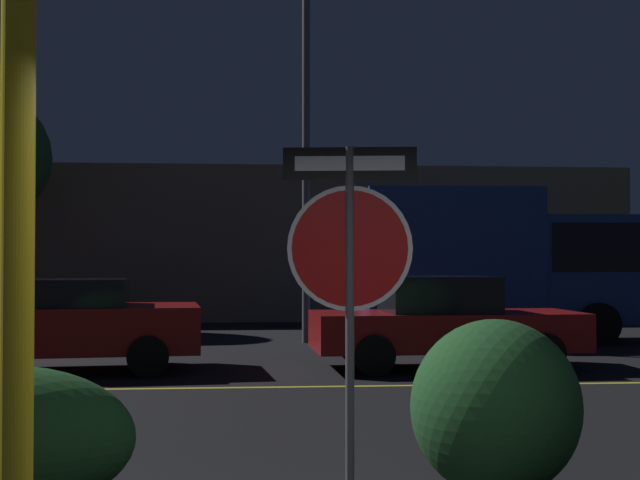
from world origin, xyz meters
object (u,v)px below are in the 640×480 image
Objects in this scene: delivery_truck at (502,260)px; street_lamp at (306,101)px; hedge_bush_1 at (6,439)px; yellow_pole_left at (16,332)px; hedge_bush_2 at (496,407)px; passing_car_2 at (444,323)px; stop_sign at (350,251)px; passing_car_1 at (67,324)px.

street_lamp is (-4.06, 0.06, 3.27)m from delivery_truck.
yellow_pole_left is at bearing -74.64° from hedge_bush_1.
street_lamp is at bearing 92.64° from hedge_bush_2.
hedge_bush_1 is 13.84m from delivery_truck.
delivery_truck is (3.52, 11.80, 1.05)m from hedge_bush_2.
street_lamp reaches higher than passing_car_2.
hedge_bush_1 is at bearing -175.73° from stop_sign.
yellow_pole_left is 0.49× the size of delivery_truck.
passing_car_1 is 9.14m from delivery_truck.
stop_sign is 8.51m from passing_car_1.
stop_sign is at bearing -165.02° from hedge_bush_2.
street_lamp is at bearing 81.59° from yellow_pole_left.
passing_car_1 is 0.73× the size of delivery_truck.
yellow_pole_left is at bearing -116.51° from stop_sign.
hedge_bush_2 is (3.37, 0.15, 0.14)m from hedge_bush_1.
hedge_bush_1 is 7.68m from passing_car_1.
street_lamp is (3.92, 4.41, 4.23)m from passing_car_1.
stop_sign is 12.94m from delivery_truck.
yellow_pole_left is 10.26m from passing_car_1.
street_lamp reaches higher than delivery_truck.
stop_sign is at bearing -162.04° from passing_car_1.
hedge_bush_1 is (-0.68, 2.49, -0.91)m from yellow_pole_left.
street_lamp is (2.14, 14.50, 3.55)m from yellow_pole_left.
yellow_pole_left is 1.63× the size of hedge_bush_1.
yellow_pole_left is 0.67× the size of passing_car_1.
stop_sign is 0.57× the size of passing_car_2.
passing_car_2 is 6.44m from street_lamp.
yellow_pole_left is at bearing -98.41° from street_lamp.
yellow_pole_left is (-1.61, -2.35, -0.35)m from stop_sign.
passing_car_2 reaches higher than passing_car_1.
hedge_bush_2 is at bearing -87.36° from street_lamp.
passing_car_2 is 0.52× the size of street_lamp.
yellow_pole_left is 2.22× the size of hedge_bush_2.
yellow_pole_left is at bearing -21.20° from delivery_truck.
delivery_truck is (4.60, 12.09, -0.07)m from stop_sign.
hedge_bush_1 is (-2.29, 0.14, -1.26)m from stop_sign.
passing_car_1 is 5.77m from passing_car_2.
passing_car_2 reaches higher than hedge_bush_1.
passing_car_2 is (2.38, 7.66, -1.04)m from stop_sign.
delivery_truck reaches higher than passing_car_2.
street_lamp reaches higher than stop_sign.
street_lamp reaches higher than hedge_bush_1.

